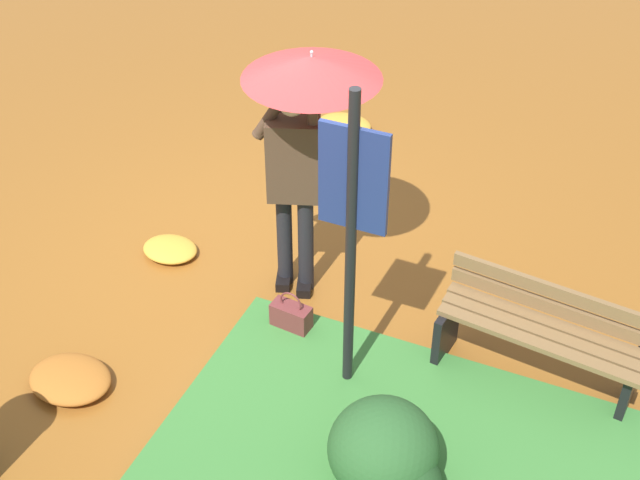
{
  "coord_description": "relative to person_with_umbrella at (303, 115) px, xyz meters",
  "views": [
    {
      "loc": [
        2.6,
        -4.89,
        4.57
      ],
      "look_at": [
        0.67,
        -0.49,
        0.85
      ],
      "focal_mm": 49.22,
      "sensor_mm": 36.0,
      "label": 1
    }
  ],
  "objects": [
    {
      "name": "ground_plane",
      "position": [
        -0.36,
        0.08,
        -1.55
      ],
      "size": [
        18.0,
        18.0,
        0.0
      ],
      "primitive_type": "plane",
      "color": "brown"
    },
    {
      "name": "person_with_umbrella",
      "position": [
        0.0,
        0.0,
        0.0
      ],
      "size": [
        0.96,
        0.96,
        2.04
      ],
      "color": "black",
      "rests_on": "ground_plane"
    },
    {
      "name": "info_sign_post",
      "position": [
        0.69,
        -0.81,
        -0.11
      ],
      "size": [
        0.44,
        0.07,
        2.3
      ],
      "color": "black",
      "rests_on": "ground_plane"
    },
    {
      "name": "handbag",
      "position": [
        0.11,
        -0.51,
        -1.42
      ],
      "size": [
        0.31,
        0.17,
        0.37
      ],
      "color": "brown",
      "rests_on": "ground_plane"
    },
    {
      "name": "park_bench",
      "position": [
        1.87,
        -0.25,
        -1.15
      ],
      "size": [
        1.4,
        0.52,
        0.75
      ],
      "color": "black",
      "rests_on": "ground_plane"
    },
    {
      "name": "shrub_cluster",
      "position": [
        1.25,
        -1.54,
        -1.26
      ],
      "size": [
        0.75,
        0.68,
        0.61
      ],
      "color": "#285628",
      "rests_on": "ground_plane"
    },
    {
      "name": "leaf_pile_near_person",
      "position": [
        -0.64,
        2.37,
        -1.49
      ],
      "size": [
        0.56,
        0.45,
        0.12
      ],
      "color": "gold",
      "rests_on": "ground_plane"
    },
    {
      "name": "leaf_pile_by_bench",
      "position": [
        -1.2,
        -0.08,
        -1.5
      ],
      "size": [
        0.47,
        0.37,
        0.1
      ],
      "color": "gold",
      "rests_on": "ground_plane"
    },
    {
      "name": "leaf_pile_far_path",
      "position": [
        -1.06,
        -1.64,
        -1.49
      ],
      "size": [
        0.6,
        0.48,
        0.13
      ],
      "color": "#A86023",
      "rests_on": "ground_plane"
    }
  ]
}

